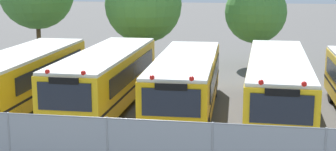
{
  "coord_description": "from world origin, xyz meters",
  "views": [
    {
      "loc": [
        2.63,
        -21.02,
        5.98
      ],
      "look_at": [
        -0.87,
        0.0,
        1.6
      ],
      "focal_mm": 53.93,
      "sensor_mm": 36.0,
      "label": 1
    }
  ],
  "objects_px": {
    "tree_1": "(146,5)",
    "school_bus_0": "(24,76)",
    "tree_2": "(255,12)",
    "school_bus_3": "(277,83)",
    "school_bus_2": "(186,82)",
    "school_bus_1": "(106,77)"
  },
  "relations": [
    {
      "from": "school_bus_1",
      "to": "tree_1",
      "type": "xyz_separation_m",
      "value": [
        -0.2,
        9.63,
        2.55
      ]
    },
    {
      "from": "school_bus_2",
      "to": "tree_1",
      "type": "height_order",
      "value": "tree_1"
    },
    {
      "from": "school_bus_2",
      "to": "school_bus_3",
      "type": "xyz_separation_m",
      "value": [
        3.85,
        0.34,
        0.01
      ]
    },
    {
      "from": "school_bus_0",
      "to": "tree_1",
      "type": "bearing_deg",
      "value": -110.63
    },
    {
      "from": "school_bus_2",
      "to": "tree_2",
      "type": "height_order",
      "value": "tree_2"
    },
    {
      "from": "school_bus_1",
      "to": "school_bus_2",
      "type": "xyz_separation_m",
      "value": [
        3.58,
        -0.21,
        -0.04
      ]
    },
    {
      "from": "tree_2",
      "to": "school_bus_3",
      "type": "bearing_deg",
      "value": -85.11
    },
    {
      "from": "tree_2",
      "to": "tree_1",
      "type": "bearing_deg",
      "value": -164.65
    },
    {
      "from": "tree_1",
      "to": "school_bus_3",
      "type": "bearing_deg",
      "value": -51.26
    },
    {
      "from": "school_bus_0",
      "to": "tree_1",
      "type": "xyz_separation_m",
      "value": [
        3.61,
        9.75,
        2.59
      ]
    },
    {
      "from": "school_bus_2",
      "to": "tree_1",
      "type": "xyz_separation_m",
      "value": [
        -3.77,
        9.84,
        2.59
      ]
    },
    {
      "from": "school_bus_1",
      "to": "school_bus_2",
      "type": "height_order",
      "value": "school_bus_1"
    },
    {
      "from": "tree_1",
      "to": "school_bus_0",
      "type": "bearing_deg",
      "value": -110.33
    },
    {
      "from": "school_bus_0",
      "to": "tree_2",
      "type": "height_order",
      "value": "tree_2"
    },
    {
      "from": "school_bus_0",
      "to": "school_bus_3",
      "type": "relative_size",
      "value": 0.89
    },
    {
      "from": "school_bus_0",
      "to": "school_bus_2",
      "type": "relative_size",
      "value": 1.01
    },
    {
      "from": "school_bus_0",
      "to": "tree_1",
      "type": "distance_m",
      "value": 10.72
    },
    {
      "from": "school_bus_1",
      "to": "school_bus_2",
      "type": "relative_size",
      "value": 1.04
    },
    {
      "from": "school_bus_1",
      "to": "tree_1",
      "type": "bearing_deg",
      "value": -88.62
    },
    {
      "from": "school_bus_1",
      "to": "school_bus_2",
      "type": "bearing_deg",
      "value": 176.82
    },
    {
      "from": "school_bus_2",
      "to": "school_bus_1",
      "type": "bearing_deg",
      "value": -4.96
    },
    {
      "from": "school_bus_0",
      "to": "school_bus_3",
      "type": "xyz_separation_m",
      "value": [
        11.24,
        0.25,
        0.02
      ]
    }
  ]
}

